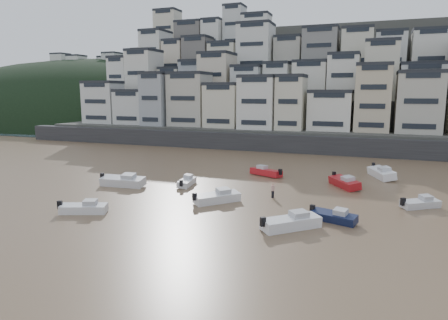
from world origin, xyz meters
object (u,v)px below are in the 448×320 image
at_px(boat_e, 344,181).
at_px(boat_f, 187,181).
at_px(boat_h, 266,171).
at_px(boat_j, 84,206).
at_px(boat_c, 217,196).
at_px(boat_i, 381,172).
at_px(boat_k, 123,180).
at_px(person_pink, 273,190).
at_px(boat_d, 421,202).
at_px(boat_a, 291,220).
at_px(boat_b, 334,215).

distance_m(boat_e, boat_f, 20.26).
distance_m(boat_h, boat_j, 27.16).
xyz_separation_m(boat_c, boat_i, (17.16, 20.03, 0.11)).
height_order(boat_e, boat_k, boat_k).
xyz_separation_m(boat_c, boat_k, (-14.19, 2.85, 0.09)).
relative_size(boat_c, boat_i, 0.87).
height_order(boat_c, person_pink, person_pink).
bearing_deg(boat_d, boat_h, 117.36).
bearing_deg(boat_j, boat_e, 20.15).
relative_size(boat_c, boat_j, 1.13).
xyz_separation_m(boat_a, person_pink, (-4.02, 9.80, 0.05)).
bearing_deg(boat_j, boat_f, 51.78).
xyz_separation_m(boat_c, boat_h, (1.46, 15.76, -0.04)).
xyz_separation_m(boat_e, boat_k, (-26.83, -9.51, 0.07)).
distance_m(boat_h, boat_k, 20.29).
bearing_deg(boat_h, boat_e, -172.30).
bearing_deg(person_pink, boat_a, -67.68).
bearing_deg(boat_b, boat_e, 108.21).
xyz_separation_m(boat_b, boat_e, (-0.04, 14.67, 0.17)).
relative_size(boat_d, boat_j, 0.91).
relative_size(boat_f, person_pink, 2.68).
distance_m(boat_d, boat_h, 21.84).
relative_size(boat_i, boat_j, 1.29).
bearing_deg(boat_c, boat_j, 168.77).
distance_m(boat_h, person_pink, 12.17).
xyz_separation_m(boat_h, boat_j, (-12.65, -24.04, -0.05)).
bearing_deg(boat_d, person_pink, 150.26).
bearing_deg(boat_i, boat_k, -82.45).
distance_m(boat_f, boat_h, 12.58).
bearing_deg(boat_c, boat_k, 120.92).
height_order(boat_d, boat_h, boat_h).
bearing_deg(boat_j, boat_d, 2.72).
height_order(boat_c, boat_h, boat_c).
relative_size(boat_c, boat_e, 0.97).
distance_m(boat_f, boat_i, 27.56).
xyz_separation_m(boat_d, person_pink, (-15.54, -1.41, 0.24)).
distance_m(boat_b, boat_f, 21.10).
xyz_separation_m(boat_i, boat_j, (-28.35, -28.30, -0.20)).
xyz_separation_m(boat_b, boat_h, (-11.22, 18.07, 0.11)).
bearing_deg(boat_b, boat_h, 139.88).
xyz_separation_m(boat_b, boat_i, (4.48, 22.34, 0.25)).
bearing_deg(person_pink, boat_i, 53.05).
relative_size(boat_a, boat_h, 1.11).
height_order(boat_e, person_pink, person_pink).
bearing_deg(boat_a, boat_k, 116.76).
bearing_deg(boat_b, boat_i, 96.70).
height_order(boat_c, boat_f, boat_c).
height_order(boat_i, boat_k, boat_i).
distance_m(boat_e, boat_i, 8.90).
relative_size(boat_a, boat_j, 1.20).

